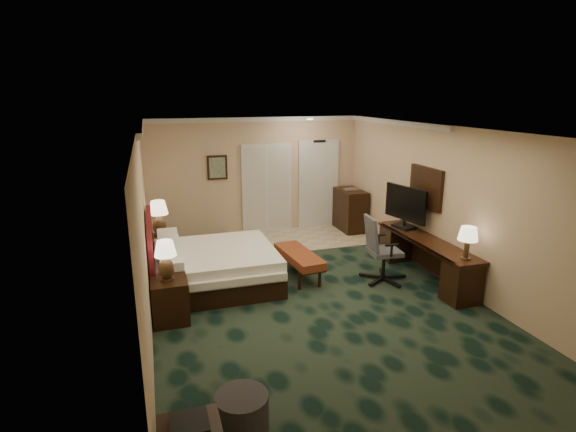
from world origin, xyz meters
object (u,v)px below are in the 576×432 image
object	(u,v)px
nightstand_far	(162,250)
minibar	(350,210)
bed_bench	(299,264)
tv	(405,207)
lamp_far	(159,218)
desk_chair	(385,249)
nightstand_near	(170,300)
desk	(425,259)
bed	(216,267)
ottoman	(242,412)
lamp_near	(166,261)

from	to	relation	value
nightstand_far	minibar	world-z (taller)	minibar
bed_bench	tv	size ratio (longest dim) A/B	1.29
lamp_far	minibar	world-z (taller)	lamp_far
desk_chair	nightstand_near	bearing A→B (deg)	-168.53
desk	tv	xyz separation A→B (m)	(-0.00, 0.74, 0.77)
nightstand_far	nightstand_near	bearing A→B (deg)	-89.26
bed	minibar	bearing A→B (deg)	32.64
minibar	bed_bench	bearing A→B (deg)	-131.64
bed	tv	distance (m)	3.69
ottoman	desk_chair	xyz separation A→B (m)	(3.14, 2.87, 0.40)
nightstand_near	tv	size ratio (longest dim) A/B	0.62
bed_bench	ottoman	size ratio (longest dim) A/B	2.51
bed_bench	tv	xyz separation A→B (m)	(2.11, -0.01, 0.91)
lamp_far	tv	xyz separation A→B (m)	(4.47, -1.43, 0.23)
nightstand_near	lamp_far	world-z (taller)	lamp_far
lamp_far	nightstand_far	bearing A→B (deg)	-77.86
tv	desk_chair	bearing A→B (deg)	-151.47
ottoman	desk	bearing A→B (deg)	35.31
nightstand_far	desk	world-z (taller)	desk
nightstand_near	bed_bench	world-z (taller)	nightstand_near
ottoman	nightstand_far	bearing A→B (deg)	96.76
nightstand_near	desk	size ratio (longest dim) A/B	0.25
ottoman	desk	xyz separation A→B (m)	(3.89, 2.75, 0.17)
bed_bench	tv	distance (m)	2.30
nightstand_far	lamp_near	bearing A→B (deg)	-89.62
bed	tv	xyz separation A→B (m)	(3.60, -0.07, 0.81)
desk	desk_chair	distance (m)	0.79
bed_bench	desk	xyz separation A→B (m)	(2.11, -0.75, 0.14)
nightstand_near	bed	bearing A→B (deg)	52.30
ottoman	nightstand_near	bearing A→B (deg)	102.39
bed	ottoman	bearing A→B (deg)	-94.53
ottoman	desk	size ratio (longest dim) A/B	0.21
minibar	bed	bearing A→B (deg)	-147.36
bed	lamp_far	world-z (taller)	lamp_far
ottoman	desk_chair	distance (m)	4.27
desk_chair	bed	bearing A→B (deg)	171.94
nightstand_near	lamp_far	bearing A→B (deg)	90.96
bed	nightstand_far	bearing A→B (deg)	123.16
lamp_near	desk_chair	xyz separation A→B (m)	(3.70, 0.39, -0.34)
bed_bench	nightstand_far	bearing A→B (deg)	143.76
nightstand_far	minibar	xyz separation A→B (m)	(4.44, 0.98, 0.22)
bed	lamp_far	bearing A→B (deg)	122.57
nightstand_near	desk_chair	world-z (taller)	desk_chair
bed	nightstand_far	world-z (taller)	bed
desk_chair	minibar	distance (m)	3.07
nightstand_near	nightstand_far	bearing A→B (deg)	90.74
desk_chair	ottoman	bearing A→B (deg)	-132.00
nightstand_near	nightstand_far	distance (m)	2.39
nightstand_near	desk_chair	size ratio (longest dim) A/B	0.54
lamp_far	desk_chair	xyz separation A→B (m)	(3.73, -2.05, -0.31)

